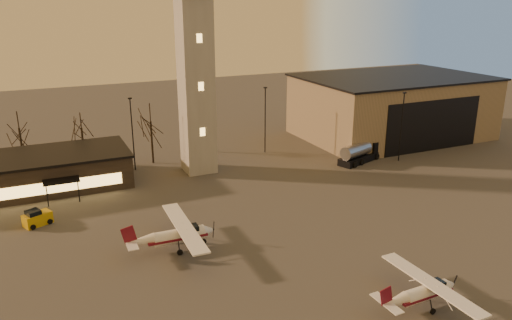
{
  "coord_description": "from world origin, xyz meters",
  "views": [
    {
      "loc": [
        -19.98,
        -32.6,
        22.71
      ],
      "look_at": [
        0.87,
        13.0,
        6.42
      ],
      "focal_mm": 35.0,
      "sensor_mm": 36.0,
      "label": 1
    }
  ],
  "objects_px": {
    "terminal": "(23,173)",
    "cessna_rear": "(181,238)",
    "service_cart": "(37,219)",
    "control_tower": "(195,50)",
    "cessna_front": "(427,294)",
    "hangar": "(392,106)",
    "fuel_truck": "(360,154)"
  },
  "relations": [
    {
      "from": "terminal",
      "to": "cessna_rear",
      "type": "distance_m",
      "value": 26.38
    },
    {
      "from": "terminal",
      "to": "service_cart",
      "type": "xyz_separation_m",
      "value": [
        0.98,
        -11.53,
        -1.49
      ]
    },
    {
      "from": "terminal",
      "to": "cessna_rear",
      "type": "relative_size",
      "value": 2.19
    },
    {
      "from": "control_tower",
      "to": "cessna_front",
      "type": "bearing_deg",
      "value": -81.1
    },
    {
      "from": "hangar",
      "to": "fuel_truck",
      "type": "xyz_separation_m",
      "value": [
        -13.47,
        -9.99,
        -4.02
      ]
    },
    {
      "from": "fuel_truck",
      "to": "service_cart",
      "type": "bearing_deg",
      "value": 165.58
    },
    {
      "from": "hangar",
      "to": "terminal",
      "type": "relative_size",
      "value": 1.2
    },
    {
      "from": "cessna_front",
      "to": "service_cart",
      "type": "height_order",
      "value": "cessna_front"
    },
    {
      "from": "cessna_rear",
      "to": "cessna_front",
      "type": "bearing_deg",
      "value": -47.48
    },
    {
      "from": "hangar",
      "to": "service_cart",
      "type": "distance_m",
      "value": 58.77
    },
    {
      "from": "cessna_front",
      "to": "service_cart",
      "type": "xyz_separation_m",
      "value": [
        -26.92,
        28.17,
        -0.28
      ]
    },
    {
      "from": "cessna_front",
      "to": "service_cart",
      "type": "distance_m",
      "value": 38.97
    },
    {
      "from": "terminal",
      "to": "cessna_rear",
      "type": "xyz_separation_m",
      "value": [
        13.26,
        -22.78,
        -1.06
      ]
    },
    {
      "from": "cessna_front",
      "to": "cessna_rear",
      "type": "xyz_separation_m",
      "value": [
        -14.64,
        16.92,
        0.15
      ]
    },
    {
      "from": "hangar",
      "to": "terminal",
      "type": "bearing_deg",
      "value": -178.03
    },
    {
      "from": "terminal",
      "to": "service_cart",
      "type": "bearing_deg",
      "value": -85.15
    },
    {
      "from": "cessna_front",
      "to": "cessna_rear",
      "type": "distance_m",
      "value": 22.38
    },
    {
      "from": "hangar",
      "to": "control_tower",
      "type": "bearing_deg",
      "value": -173.69
    },
    {
      "from": "hangar",
      "to": "cessna_rear",
      "type": "bearing_deg",
      "value": -151.02
    },
    {
      "from": "terminal",
      "to": "fuel_truck",
      "type": "distance_m",
      "value": 45.24
    },
    {
      "from": "cessna_rear",
      "to": "service_cart",
      "type": "height_order",
      "value": "cessna_rear"
    },
    {
      "from": "terminal",
      "to": "service_cart",
      "type": "height_order",
      "value": "terminal"
    },
    {
      "from": "hangar",
      "to": "fuel_truck",
      "type": "distance_m",
      "value": 17.24
    },
    {
      "from": "cessna_front",
      "to": "cessna_rear",
      "type": "relative_size",
      "value": 0.86
    },
    {
      "from": "hangar",
      "to": "cessna_front",
      "type": "distance_m",
      "value": 51.59
    },
    {
      "from": "control_tower",
      "to": "service_cart",
      "type": "height_order",
      "value": "control_tower"
    },
    {
      "from": "terminal",
      "to": "fuel_truck",
      "type": "height_order",
      "value": "terminal"
    },
    {
      "from": "cessna_rear",
      "to": "fuel_truck",
      "type": "xyz_separation_m",
      "value": [
        31.26,
        14.79,
        0.04
      ]
    },
    {
      "from": "terminal",
      "to": "hangar",
      "type": "bearing_deg",
      "value": 1.97
    },
    {
      "from": "control_tower",
      "to": "hangar",
      "type": "relative_size",
      "value": 1.07
    },
    {
      "from": "service_cart",
      "to": "cessna_rear",
      "type": "bearing_deg",
      "value": -66.65
    },
    {
      "from": "terminal",
      "to": "service_cart",
      "type": "distance_m",
      "value": 11.66
    }
  ]
}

